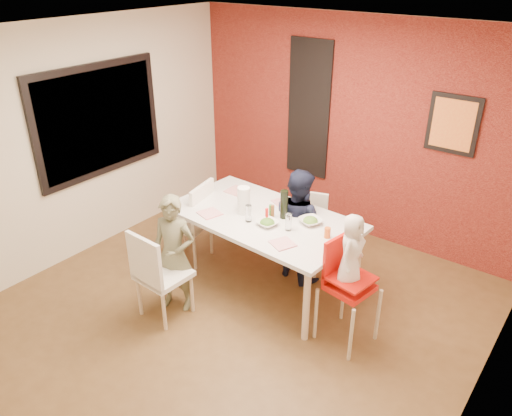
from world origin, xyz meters
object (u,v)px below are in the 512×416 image
Objects in this scene: dining_table at (263,222)px; chair_far at (307,227)px; chair_left at (194,218)px; child_far at (298,224)px; high_chair at (346,281)px; chair_near at (156,272)px; wine_bottle at (284,204)px; toddler at (351,251)px; child_near at (174,254)px; paper_towel_roll at (244,201)px.

dining_table is 0.67m from chair_far.
child_far reaches higher than chair_left.
chair_near is at bearing 128.08° from high_chair.
chair_left is 1.20m from wine_bottle.
chair_left is (-1.09, -0.70, 0.06)m from chair_far.
toddler is at bearing 158.66° from child_far.
child_far reaches higher than dining_table.
child_near is at bearing 73.90° from child_far.
chair_near reaches higher than chair_far.
wine_bottle is at bearing 63.23° from toddler.
child_far is at bearing 50.58° from toddler.
dining_table is at bearing 20.86° from paper_towel_roll.
child_near reaches higher than dining_table.
toddler is at bearing 74.07° from chair_left.
chair_left is (-0.45, 1.01, 0.01)m from chair_near.
toddler reaches higher than paper_towel_roll.
high_chair is (1.58, 0.85, 0.09)m from chair_near.
child_far is at bearing -112.10° from chair_near.
chair_near is 1.87m from toddler.
chair_left is at bearing 95.38° from high_chair.
chair_far is 0.69m from wine_bottle.
chair_left is at bearing 100.25° from child_near.
chair_far is at bearing 111.27° from chair_left.
paper_towel_roll is (-1.33, 0.19, 0.35)m from high_chair.
chair_near is 0.93× the size of high_chair.
chair_far is 0.28m from child_far.
wine_bottle is at bearing 78.60° from high_chair.
high_chair is 0.84× the size of child_near.
dining_table is 0.32m from wine_bottle.
dining_table is at bearing -154.25° from wine_bottle.
child_near is at bearing 120.75° from high_chair.
child_near is 1.79× the size of toddler.
child_far reaches higher than wine_bottle.
chair_left is (-0.90, -0.11, -0.20)m from dining_table.
child_far is 0.43m from wine_bottle.
toddler is (0.97, -0.86, 0.47)m from chair_far.
chair_far is at bearing 59.82° from paper_towel_roll.
chair_near is 1.16m from paper_towel_roll.
child_far is at bearing 41.02° from child_near.
paper_towel_roll is (0.26, 1.04, 0.43)m from chair_near.
child_far is (0.66, 1.23, 0.02)m from child_near.
child_far is at bearing 85.79° from wine_bottle.
high_chair reaches higher than dining_table.
high_chair is 1.39m from paper_towel_roll.
wine_bottle is 1.03× the size of paper_towel_roll.
wine_bottle reaches higher than high_chair.
chair_near is (-0.45, -1.12, -0.21)m from dining_table.
chair_far is 1.28m from high_chair.
child_near is 4.05× the size of wine_bottle.
child_near is 0.91m from paper_towel_roll.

